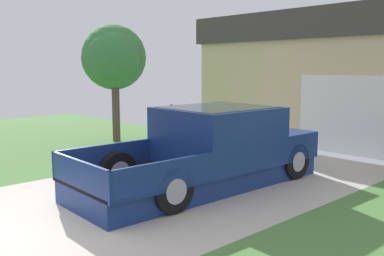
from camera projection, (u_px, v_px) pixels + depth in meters
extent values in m
cube|color=#BBB1A3|center=(202.00, 184.00, 9.33)|extent=(5.20, 9.00, 0.06)
cube|color=#4B7B39|center=(36.00, 137.00, 15.57)|extent=(12.00, 9.00, 0.06)
cube|color=navy|center=(200.00, 177.00, 8.99)|extent=(2.02, 5.55, 0.42)
cube|color=navy|center=(218.00, 136.00, 9.21)|extent=(2.09, 2.30, 1.21)
cube|color=#1E2833|center=(218.00, 119.00, 9.16)|extent=(1.84, 2.12, 0.51)
cube|color=navy|center=(268.00, 141.00, 10.35)|extent=(2.06, 1.17, 0.59)
cube|color=black|center=(132.00, 179.00, 7.86)|extent=(2.09, 2.19, 0.06)
cube|color=navy|center=(105.00, 158.00, 8.56)|extent=(0.12, 2.14, 0.54)
cube|color=navy|center=(165.00, 177.00, 7.10)|extent=(0.12, 2.14, 0.54)
cube|color=navy|center=(79.00, 176.00, 7.15)|extent=(2.03, 0.12, 0.54)
cube|color=black|center=(209.00, 116.00, 10.52)|extent=(0.11, 0.18, 0.20)
cylinder|color=black|center=(236.00, 149.00, 10.95)|extent=(0.28, 0.81, 0.80)
cylinder|color=#9E9EA3|center=(236.00, 149.00, 10.95)|extent=(0.29, 0.45, 0.44)
cylinder|color=black|center=(294.00, 161.00, 9.63)|extent=(0.28, 0.81, 0.80)
cylinder|color=#9E9EA3|center=(294.00, 161.00, 9.63)|extent=(0.29, 0.45, 0.44)
cylinder|color=black|center=(117.00, 171.00, 8.67)|extent=(0.28, 0.81, 0.80)
cylinder|color=#9E9EA3|center=(117.00, 171.00, 8.67)|extent=(0.29, 0.45, 0.44)
cylinder|color=black|center=(172.00, 190.00, 7.35)|extent=(0.28, 0.81, 0.80)
cylinder|color=#9E9EA3|center=(172.00, 190.00, 7.35)|extent=(0.29, 0.45, 0.44)
cylinder|color=brown|center=(165.00, 155.00, 10.17)|extent=(0.13, 0.13, 0.84)
cylinder|color=brown|center=(178.00, 156.00, 10.05)|extent=(0.13, 0.13, 0.84)
cylinder|color=#E55959|center=(171.00, 127.00, 10.02)|extent=(0.30, 0.30, 0.55)
cylinder|color=tan|center=(164.00, 129.00, 10.09)|extent=(0.09, 0.09, 0.59)
cylinder|color=tan|center=(178.00, 130.00, 9.97)|extent=(0.09, 0.09, 0.59)
sphere|color=tan|center=(171.00, 110.00, 9.96)|extent=(0.21, 0.21, 0.21)
cylinder|color=brown|center=(171.00, 108.00, 9.96)|extent=(0.46, 0.46, 0.01)
cone|color=brown|center=(171.00, 106.00, 9.95)|extent=(0.22, 0.22, 0.11)
cube|color=beige|center=(167.00, 170.00, 9.97)|extent=(0.35, 0.15, 0.23)
torus|color=beige|center=(167.00, 163.00, 9.95)|extent=(0.31, 0.02, 0.31)
cube|color=#D3BD8C|center=(349.00, 90.00, 15.33)|extent=(8.73, 6.14, 3.32)
cube|color=#423D38|center=(352.00, 29.00, 15.03)|extent=(9.08, 6.39, 0.92)
cube|color=white|center=(346.00, 115.00, 12.20)|extent=(2.96, 0.06, 2.25)
cylinder|color=brown|center=(116.00, 109.00, 14.38)|extent=(0.25, 0.25, 2.15)
sphere|color=#3B803E|center=(114.00, 57.00, 14.38)|extent=(2.15, 2.15, 2.15)
sphere|color=#3B803E|center=(110.00, 58.00, 13.88)|extent=(1.56, 1.56, 1.56)
sphere|color=#3B803E|center=(116.00, 56.00, 13.85)|extent=(1.57, 1.57, 1.57)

